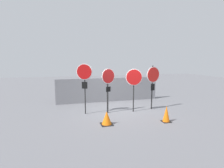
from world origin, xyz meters
TOP-DOWN VIEW (x-y plane):
  - ground_plane at (0.00, 0.00)m, footprint 40.00×40.00m
  - fence_back at (0.00, 2.07)m, footprint 6.36×0.12m
  - stop_sign_0 at (-1.72, -0.14)m, footprint 0.71×0.28m
  - stop_sign_1 at (-0.62, -0.25)m, footprint 0.69×0.29m
  - stop_sign_2 at (0.65, -0.39)m, footprint 0.80×0.19m
  - stop_sign_3 at (1.77, -0.22)m, footprint 0.79×0.22m
  - traffic_cone_0 at (1.44, -2.07)m, footprint 0.35×0.35m
  - traffic_cone_1 at (-1.04, -1.73)m, footprint 0.48×0.48m

SIDE VIEW (x-z plane):
  - ground_plane at x=0.00m, z-range 0.00..0.00m
  - traffic_cone_1 at x=-1.04m, z-range 0.00..0.54m
  - traffic_cone_0 at x=1.44m, z-range 0.00..0.68m
  - fence_back at x=0.00m, z-range 0.00..1.48m
  - stop_sign_1 at x=-0.62m, z-range 0.43..2.60m
  - stop_sign_2 at x=0.65m, z-range 0.54..2.69m
  - stop_sign_3 at x=1.77m, z-range 0.51..2.80m
  - stop_sign_0 at x=-1.72m, z-range 0.63..3.03m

